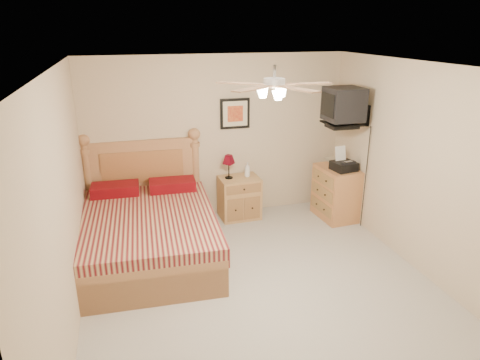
{
  "coord_description": "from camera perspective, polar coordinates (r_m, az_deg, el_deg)",
  "views": [
    {
      "loc": [
        -1.39,
        -3.99,
        2.88
      ],
      "look_at": [
        -0.02,
        0.9,
        1.04
      ],
      "focal_mm": 32.0,
      "sensor_mm": 36.0,
      "label": 1
    }
  ],
  "objects": [
    {
      "name": "magazine_upper",
      "position": [
        6.95,
        11.87,
        2.6
      ],
      "size": [
        0.25,
        0.3,
        0.02
      ],
      "primitive_type": "imported",
      "rotation": [
        0.0,
        0.0,
        0.26
      ],
      "color": "tan",
      "rests_on": "magazine_lower"
    },
    {
      "name": "wall_tv",
      "position": [
        6.28,
        14.86,
        9.46
      ],
      "size": [
        0.56,
        0.46,
        0.58
      ],
      "primitive_type": null,
      "color": "black",
      "rests_on": "wall_right"
    },
    {
      "name": "ceiling_fan",
      "position": [
        4.07,
        4.58,
        12.53
      ],
      "size": [
        1.14,
        1.14,
        0.28
      ],
      "primitive_type": null,
      "color": "silver",
      "rests_on": "ceiling"
    },
    {
      "name": "wall_left",
      "position": [
        4.35,
        -22.49,
        -3.66
      ],
      "size": [
        0.04,
        4.5,
        2.5
      ],
      "primitive_type": "cube",
      "color": "#C9B394",
      "rests_on": "ground"
    },
    {
      "name": "bed",
      "position": [
        5.55,
        -12.54,
        -3.44
      ],
      "size": [
        1.8,
        2.31,
        1.45
      ],
      "primitive_type": null,
      "rotation": [
        0.0,
        0.0,
        -0.05
      ],
      "color": "#B1744D",
      "rests_on": "ground"
    },
    {
      "name": "framed_picture",
      "position": [
        6.56,
        -0.68,
        8.85
      ],
      "size": [
        0.46,
        0.04,
        0.46
      ],
      "primitive_type": "cube",
      "color": "black",
      "rests_on": "wall_back"
    },
    {
      "name": "dresser",
      "position": [
        6.85,
        12.66,
        -1.68
      ],
      "size": [
        0.53,
        0.73,
        0.83
      ],
      "primitive_type": "cube",
      "rotation": [
        0.0,
        0.0,
        0.07
      ],
      "color": "#C57A44",
      "rests_on": "ground"
    },
    {
      "name": "ceiling",
      "position": [
        4.24,
        3.69,
        14.75
      ],
      "size": [
        4.0,
        4.5,
        0.04
      ],
      "primitive_type": "cube",
      "color": "white",
      "rests_on": "ground"
    },
    {
      "name": "table_lamp",
      "position": [
        6.54,
        -1.5,
        1.8
      ],
      "size": [
        0.2,
        0.2,
        0.37
      ],
      "primitive_type": null,
      "rotation": [
        0.0,
        0.0,
        -0.01
      ],
      "color": "#590513",
      "rests_on": "nightstand"
    },
    {
      "name": "wall_right",
      "position": [
        5.48,
        23.54,
        0.93
      ],
      "size": [
        0.04,
        4.5,
        2.5
      ],
      "primitive_type": "cube",
      "color": "#C9B394",
      "rests_on": "ground"
    },
    {
      "name": "fax_machine",
      "position": [
        6.57,
        13.74,
        2.71
      ],
      "size": [
        0.37,
        0.39,
        0.35
      ],
      "primitive_type": null,
      "rotation": [
        0.0,
        0.0,
        0.15
      ],
      "color": "black",
      "rests_on": "dresser"
    },
    {
      "name": "wall_front",
      "position": [
        2.76,
        19.3,
        -17.55
      ],
      "size": [
        4.0,
        0.04,
        2.5
      ],
      "primitive_type": "cube",
      "color": "#C9B394",
      "rests_on": "ground"
    },
    {
      "name": "nightstand",
      "position": [
        6.73,
        -0.09,
        -2.36
      ],
      "size": [
        0.63,
        0.48,
        0.66
      ],
      "primitive_type": "cube",
      "rotation": [
        0.0,
        0.0,
        0.04
      ],
      "color": "#AE814C",
      "rests_on": "ground"
    },
    {
      "name": "floor",
      "position": [
        5.11,
        3.05,
        -14.38
      ],
      "size": [
        4.5,
        4.5,
        0.0
      ],
      "primitive_type": "plane",
      "color": "#A8A398",
      "rests_on": "ground"
    },
    {
      "name": "magazine_lower",
      "position": [
        6.92,
        11.77,
        2.33
      ],
      "size": [
        0.2,
        0.27,
        0.03
      ],
      "primitive_type": "imported",
      "rotation": [
        0.0,
        0.0,
        -0.01
      ],
      "color": "#ACA28C",
      "rests_on": "dresser"
    },
    {
      "name": "wall_back",
      "position": [
        6.6,
        -2.98,
        5.6
      ],
      "size": [
        4.0,
        0.04,
        2.5
      ],
      "primitive_type": "cube",
      "color": "#C9B394",
      "rests_on": "ground"
    },
    {
      "name": "lotion_bottle",
      "position": [
        6.63,
        0.97,
        1.4
      ],
      "size": [
        0.11,
        0.11,
        0.23
      ],
      "primitive_type": "imported",
      "rotation": [
        0.0,
        0.0,
        0.27
      ],
      "color": "white",
      "rests_on": "nightstand"
    }
  ]
}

